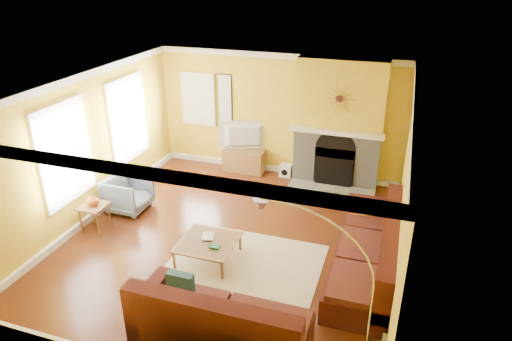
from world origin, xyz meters
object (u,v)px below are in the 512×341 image
(media_console, at_px, (244,160))
(armchair, at_px, (128,193))
(coffee_table, at_px, (208,250))
(side_table, at_px, (95,217))
(sectional_sofa, at_px, (287,253))
(arc_lamp, at_px, (319,291))

(media_console, height_order, armchair, armchair)
(coffee_table, bearing_deg, side_table, 174.60)
(sectional_sofa, xyz_separation_m, side_table, (-3.62, 0.28, -0.20))
(coffee_table, height_order, arc_lamp, arc_lamp)
(arc_lamp, bearing_deg, coffee_table, 143.60)
(sectional_sofa, xyz_separation_m, media_console, (-1.93, 3.52, -0.19))
(coffee_table, xyz_separation_m, armchair, (-2.13, 1.04, 0.17))
(sectional_sofa, height_order, media_console, sectional_sofa)
(coffee_table, distance_m, side_table, 2.30)
(sectional_sofa, bearing_deg, arc_lamp, -63.49)
(coffee_table, xyz_separation_m, arc_lamp, (2.05, -1.51, 0.88))
(coffee_table, bearing_deg, armchair, 153.98)
(coffee_table, relative_size, armchair, 1.17)
(sectional_sofa, height_order, arc_lamp, arc_lamp)
(media_console, bearing_deg, coffee_table, -80.02)
(media_console, xyz_separation_m, side_table, (-1.68, -3.24, -0.01))
(sectional_sofa, bearing_deg, armchair, 162.37)
(sectional_sofa, relative_size, coffee_table, 4.37)
(sectional_sofa, relative_size, armchair, 5.09)
(media_console, bearing_deg, side_table, -117.47)
(coffee_table, distance_m, arc_lamp, 2.70)
(sectional_sofa, bearing_deg, side_table, 175.64)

